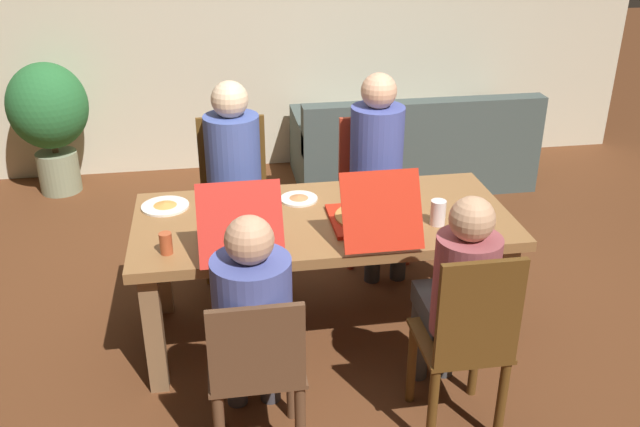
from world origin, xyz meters
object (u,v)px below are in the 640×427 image
at_px(person_0, 457,291).
at_px(chair_3, 234,188).
at_px(plate_1, 165,206).
at_px(couch, 411,150).
at_px(dining_table, 323,232).
at_px(pizza_box_1, 370,217).
at_px(pizza_box_0, 239,229).
at_px(potted_plant, 49,114).
at_px(drinking_glass_0, 166,243).
at_px(drinking_glass_1, 397,185).
at_px(chair_0, 467,342).
at_px(chair_1, 372,182).
at_px(chair_2, 257,374).
at_px(plate_0, 299,198).
at_px(person_1, 379,156).
at_px(person_3, 234,167).
at_px(drinking_glass_2, 438,213).
at_px(person_2, 252,312).

bearing_deg(person_0, chair_3, 119.30).
relative_size(plate_1, couch, 0.13).
relative_size(dining_table, pizza_box_1, 3.46).
height_order(pizza_box_0, potted_plant, pizza_box_0).
bearing_deg(dining_table, drinking_glass_0, -160.74).
height_order(chair_3, drinking_glass_1, chair_3).
distance_m(chair_0, chair_1, 1.81).
xyz_separation_m(pizza_box_1, couch, (0.87, 2.20, -0.50)).
relative_size(chair_2, plate_0, 4.11).
relative_size(drinking_glass_0, couch, 0.06).
bearing_deg(plate_1, person_0, -36.94).
bearing_deg(plate_0, pizza_box_0, -131.18).
height_order(person_1, couch, person_1).
height_order(person_1, person_3, person_1).
height_order(chair_2, plate_1, chair_2).
height_order(dining_table, person_1, person_1).
xyz_separation_m(chair_3, drinking_glass_0, (-0.37, -1.18, 0.25)).
distance_m(chair_1, drinking_glass_2, 1.13).
height_order(plate_0, drinking_glass_1, drinking_glass_1).
bearing_deg(chair_0, plate_1, 138.86).
relative_size(chair_1, pizza_box_0, 1.58).
distance_m(person_2, plate_0, 1.06).
xyz_separation_m(pizza_box_0, drinking_glass_0, (-0.35, -0.10, 0.00)).
bearing_deg(chair_2, dining_table, 64.47).
bearing_deg(couch, dining_table, -117.99).
height_order(person_3, plate_1, person_3).
distance_m(chair_3, drinking_glass_2, 1.50).
height_order(plate_0, drinking_glass_0, drinking_glass_0).
bearing_deg(couch, drinking_glass_0, -129.03).
xyz_separation_m(chair_3, plate_0, (0.33, -0.67, 0.21)).
relative_size(person_3, drinking_glass_0, 11.85).
xyz_separation_m(chair_2, potted_plant, (-1.38, 3.20, 0.20)).
height_order(chair_2, pizza_box_1, pizza_box_1).
height_order(pizza_box_0, drinking_glass_2, pizza_box_0).
bearing_deg(person_0, chair_1, 90.00).
height_order(chair_0, chair_1, chair_0).
height_order(chair_1, chair_2, chair_1).
relative_size(drinking_glass_0, drinking_glass_1, 0.77).
xyz_separation_m(person_0, plate_1, (-1.31, 0.99, 0.06)).
bearing_deg(potted_plant, person_1, -33.61).
relative_size(chair_3, plate_0, 4.70).
relative_size(person_2, potted_plant, 1.08).
xyz_separation_m(pizza_box_1, drinking_glass_1, (0.23, 0.34, 0.02)).
bearing_deg(drinking_glass_2, chair_3, 132.66).
relative_size(chair_0, person_0, 0.83).
distance_m(pizza_box_0, potted_plant, 2.83).
bearing_deg(person_1, plate_0, -137.10).
xyz_separation_m(plate_0, drinking_glass_1, (0.55, -0.04, 0.06)).
xyz_separation_m(chair_0, chair_1, (-0.00, 1.81, 0.00)).
distance_m(chair_1, chair_3, 0.92).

